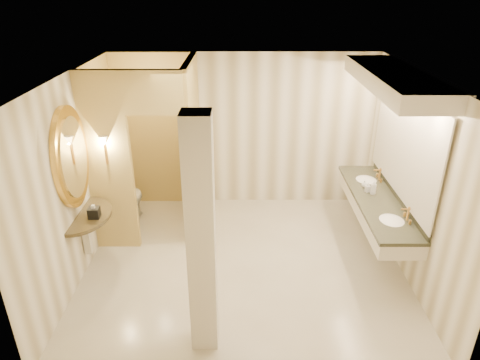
{
  "coord_description": "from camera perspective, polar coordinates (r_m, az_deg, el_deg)",
  "views": [
    {
      "loc": [
        -0.06,
        -5.1,
        3.76
      ],
      "look_at": [
        -0.06,
        0.2,
        1.26
      ],
      "focal_mm": 32.0,
      "sensor_mm": 36.0,
      "label": 1
    }
  ],
  "objects": [
    {
      "name": "wall_sconce",
      "position": [
        6.18,
        -17.67,
        4.87
      ],
      "size": [
        0.14,
        0.14,
        0.42
      ],
      "color": "#C58F3F",
      "rests_on": "toilet_closet"
    },
    {
      "name": "wall_right",
      "position": [
        6.1,
        22.21,
        -0.03
      ],
      "size": [
        0.02,
        4.0,
        2.7
      ],
      "primitive_type": "cube",
      "color": "white",
      "rests_on": "floor"
    },
    {
      "name": "soap_bottle_a",
      "position": [
        6.64,
        16.68,
        -0.94
      ],
      "size": [
        0.08,
        0.08,
        0.15
      ],
      "primitive_type": "imported",
      "rotation": [
        0.0,
        0.0,
        0.29
      ],
      "color": "beige",
      "rests_on": "vanity"
    },
    {
      "name": "toilet_closet",
      "position": [
        6.61,
        -9.22,
        3.84
      ],
      "size": [
        1.5,
        1.55,
        2.7
      ],
      "color": "#DEC774",
      "rests_on": "floor"
    },
    {
      "name": "vanity",
      "position": [
        6.24,
        19.06,
        3.85
      ],
      "size": [
        0.75,
        2.52,
        2.09
      ],
      "color": "beige",
      "rests_on": "floor"
    },
    {
      "name": "pillar",
      "position": [
        4.4,
        -5.19,
        -8.08
      ],
      "size": [
        0.29,
        0.29,
        2.7
      ],
      "primitive_type": "cube",
      "color": "beige",
      "rests_on": "floor"
    },
    {
      "name": "wall_left",
      "position": [
        6.06,
        -21.25,
        -0.04
      ],
      "size": [
        0.02,
        4.0,
        2.7
      ],
      "primitive_type": "cube",
      "color": "white",
      "rests_on": "floor"
    },
    {
      "name": "ceiling",
      "position": [
        5.21,
        0.62,
        13.51
      ],
      "size": [
        4.5,
        4.5,
        0.0
      ],
      "primitive_type": "plane",
      "rotation": [
        3.14,
        0.0,
        0.0
      ],
      "color": "white",
      "rests_on": "wall_back"
    },
    {
      "name": "toilet",
      "position": [
        7.43,
        -14.79,
        -2.67
      ],
      "size": [
        0.54,
        0.81,
        0.77
      ],
      "primitive_type": "imported",
      "rotation": [
        0.0,
        0.0,
        2.99
      ],
      "color": "white",
      "rests_on": "floor"
    },
    {
      "name": "console_shelf",
      "position": [
        5.99,
        -21.11,
        -0.33
      ],
      "size": [
        1.03,
        1.03,
        1.97
      ],
      "color": "black",
      "rests_on": "floor"
    },
    {
      "name": "floor",
      "position": [
        6.34,
        0.51,
        -11.14
      ],
      "size": [
        4.5,
        4.5,
        0.0
      ],
      "primitive_type": "plane",
      "color": "beige",
      "rests_on": "ground"
    },
    {
      "name": "soap_bottle_b",
      "position": [
        6.79,
        16.26,
        -0.47
      ],
      "size": [
        0.1,
        0.1,
        0.11
      ],
      "primitive_type": "imported",
      "rotation": [
        0.0,
        0.0,
        0.23
      ],
      "color": "silver",
      "rests_on": "vanity"
    },
    {
      "name": "tissue_box",
      "position": [
        6.02,
        -18.88,
        -4.13
      ],
      "size": [
        0.15,
        0.15,
        0.14
      ],
      "primitive_type": "cube",
      "rotation": [
        0.0,
        0.0,
        0.05
      ],
      "color": "black",
      "rests_on": "console_shelf"
    },
    {
      "name": "wall_front",
      "position": [
        3.93,
        0.84,
        -12.58
      ],
      "size": [
        4.5,
        0.02,
        2.7
      ],
      "primitive_type": "cube",
      "color": "white",
      "rests_on": "floor"
    },
    {
      "name": "wall_back",
      "position": [
        7.5,
        0.42,
        6.5
      ],
      "size": [
        4.5,
        0.02,
        2.7
      ],
      "primitive_type": "cube",
      "color": "white",
      "rests_on": "floor"
    },
    {
      "name": "soap_bottle_c",
      "position": [
        6.57,
        17.38,
        -0.92
      ],
      "size": [
        0.11,
        0.11,
        0.23
      ],
      "primitive_type": "imported",
      "rotation": [
        0.0,
        0.0,
        -0.35
      ],
      "color": "#C6B28C",
      "rests_on": "vanity"
    }
  ]
}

